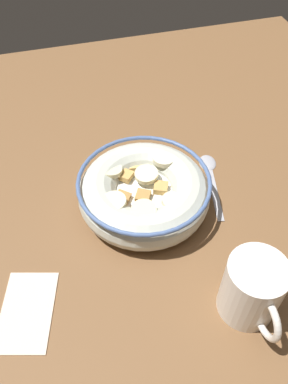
{
  "coord_description": "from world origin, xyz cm",
  "views": [
    {
      "loc": [
        35.96,
        -10.1,
        45.52
      ],
      "look_at": [
        0.0,
        0.0,
        3.0
      ],
      "focal_mm": 36.87,
      "sensor_mm": 36.0,
      "label": 1
    }
  ],
  "objects_px": {
    "spoon": "(210,171)",
    "coffee_mug": "(252,290)",
    "folded_napkin": "(27,311)",
    "cereal_bowl": "(144,192)"
  },
  "relations": [
    {
      "from": "spoon",
      "to": "coffee_mug",
      "type": "distance_m",
      "value": 0.23
    },
    {
      "from": "spoon",
      "to": "folded_napkin",
      "type": "bearing_deg",
      "value": -62.18
    },
    {
      "from": "coffee_mug",
      "to": "folded_napkin",
      "type": "xyz_separation_m",
      "value": [
        -0.07,
        -0.26,
        -0.04
      ]
    },
    {
      "from": "cereal_bowl",
      "to": "coffee_mug",
      "type": "bearing_deg",
      "value": 21.97
    },
    {
      "from": "cereal_bowl",
      "to": "spoon",
      "type": "height_order",
      "value": "cereal_bowl"
    },
    {
      "from": "spoon",
      "to": "coffee_mug",
      "type": "relative_size",
      "value": 1.44
    },
    {
      "from": "cereal_bowl",
      "to": "spoon",
      "type": "bearing_deg",
      "value": 107.27
    },
    {
      "from": "cereal_bowl",
      "to": "folded_napkin",
      "type": "height_order",
      "value": "cereal_bowl"
    },
    {
      "from": "cereal_bowl",
      "to": "spoon",
      "type": "relative_size",
      "value": 1.35
    },
    {
      "from": "spoon",
      "to": "folded_napkin",
      "type": "height_order",
      "value": "spoon"
    }
  ]
}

